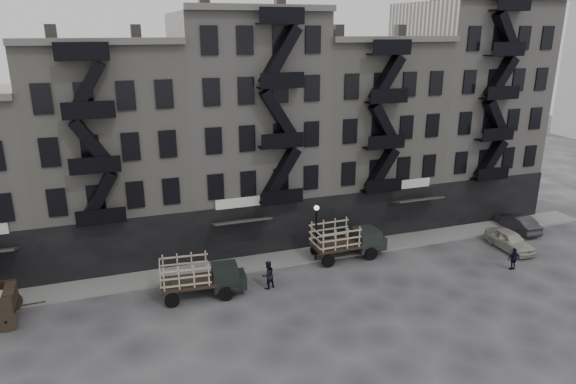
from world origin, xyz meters
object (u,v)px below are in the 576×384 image
object	(u,v)px
stake_truck_east	(347,237)
car_east	(510,240)
pedestrian_mid	(268,275)
policeman	(514,259)
stake_truck_west	(200,274)
car_far	(518,223)

from	to	relation	value
stake_truck_east	car_east	world-z (taller)	stake_truck_east
pedestrian_mid	policeman	bearing A→B (deg)	148.71
car_east	policeman	size ratio (longest dim) A/B	2.65
stake_truck_west	car_east	world-z (taller)	stake_truck_west
pedestrian_mid	stake_truck_west	bearing A→B (deg)	-26.96
stake_truck_east	pedestrian_mid	xyz separation A→B (m)	(-6.75, -2.58, -0.62)
stake_truck_west	car_far	world-z (taller)	stake_truck_west
car_east	pedestrian_mid	size ratio (longest dim) A/B	2.27
policeman	stake_truck_east	bearing A→B (deg)	-27.38
policeman	car_far	bearing A→B (deg)	-132.45
stake_truck_east	car_far	world-z (taller)	stake_truck_east
stake_truck_west	policeman	distance (m)	21.27
policeman	pedestrian_mid	bearing A→B (deg)	-8.35
car_east	car_far	bearing A→B (deg)	41.33
stake_truck_west	policeman	size ratio (longest dim) A/B	3.31
policeman	car_east	bearing A→B (deg)	-125.99
car_far	stake_truck_west	bearing A→B (deg)	9.02
stake_truck_east	pedestrian_mid	bearing A→B (deg)	-160.30
car_east	stake_truck_west	bearing A→B (deg)	179.54
stake_truck_west	stake_truck_east	size ratio (longest dim) A/B	0.97
pedestrian_mid	policeman	distance (m)	17.03
car_far	policeman	size ratio (longest dim) A/B	2.65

